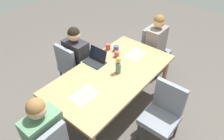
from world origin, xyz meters
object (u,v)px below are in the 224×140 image
Objects in this scene: dining_table at (112,77)px; chair_far_left_mid at (72,65)px; coffee_mug_near_left at (116,48)px; person_head_right_left_near at (155,49)px; coffee_mug_centre_left at (108,47)px; laptop_far_left_mid at (96,60)px; person_far_left_mid at (77,63)px; chair_head_right_left_near at (153,48)px; chair_near_right_near at (163,112)px; flower_vase at (118,65)px; coffee_mug_near_right at (117,54)px.

chair_far_left_mid reaches higher than dining_table.
person_head_right_left_near is at bearing -22.28° from coffee_mug_near_left.
coffee_mug_centre_left reaches higher than dining_table.
chair_far_left_mid is 0.80m from coffee_mug_near_left.
coffee_mug_near_left is (0.45, -0.04, 0.00)m from laptop_far_left_mid.
person_far_left_mid reaches higher than coffee_mug_near_left.
chair_head_right_left_near is 1.47m from person_far_left_mid.
person_far_left_mid reaches higher than laptop_far_left_mid.
chair_near_right_near is at bearing -87.62° from chair_far_left_mid.
flower_vase is at bearing -138.84° from coffee_mug_near_left.
chair_head_right_left_near reaches higher than coffee_mug_near_left.
coffee_mug_near_right is at bearing 167.21° from person_head_right_left_near.
laptop_far_left_mid is 0.36m from coffee_mug_near_right.
person_head_right_left_near is 3.73× the size of laptop_far_left_mid.
person_far_left_mid is at bearing 150.84° from chair_head_right_left_near.
chair_head_right_left_near is at bearing 5.99° from flower_vase.
person_head_right_left_near reaches higher than chair_far_left_mid.
chair_head_right_left_near is at bearing -16.19° from coffee_mug_near_left.
coffee_mug_centre_left is (0.40, 1.28, 0.30)m from chair_near_right_near.
coffee_mug_near_left is at bearing 68.49° from chair_near_right_near.
coffee_mug_centre_left is (0.07, 0.24, 0.01)m from coffee_mug_near_right.
chair_near_right_near is at bearing -107.49° from coffee_mug_near_right.
person_far_left_mid is (0.04, 0.78, -0.15)m from dining_table.
coffee_mug_near_right is 0.89× the size of coffee_mug_centre_left.
chair_near_right_near is at bearing -87.73° from dining_table.
person_far_left_mid is 0.50m from laptop_far_left_mid.
coffee_mug_near_left is at bearing -5.65° from laptop_far_left_mid.
chair_far_left_mid reaches higher than coffee_mug_near_left.
coffee_mug_near_left reaches higher than dining_table.
person_head_right_left_near reaches higher than coffee_mug_near_right.
dining_table is 2.13× the size of chair_head_right_left_near.
chair_head_right_left_near is at bearing -29.16° from person_far_left_mid.
chair_head_right_left_near is 8.77× the size of coffee_mug_centre_left.
dining_table is at bearing -96.64° from laptop_far_left_mid.
person_head_right_left_near is 13.08× the size of coffee_mug_near_left.
laptop_far_left_mid reaches higher than coffee_mug_centre_left.
chair_far_left_mid is 3.35× the size of flower_vase.
chair_far_left_mid is at bearing 139.20° from coffee_mug_centre_left.
chair_near_right_near is at bearing -144.73° from chair_head_right_left_near.
chair_near_right_near is 9.85× the size of coffee_mug_near_left.
laptop_far_left_mid is at bearing 83.36° from dining_table.
dining_table is at bearing -134.94° from coffee_mug_centre_left.
chair_head_right_left_near is 3.35× the size of flower_vase.
chair_near_right_near is 2.81× the size of laptop_far_left_mid.
flower_vase is (0.06, -0.06, 0.21)m from dining_table.
coffee_mug_near_right is (0.40, -0.65, 0.30)m from chair_far_left_mid.
person_far_left_mid reaches higher than coffee_mug_near_right.
chair_near_right_near is 1.13m from coffee_mug_near_right.
laptop_far_left_mid is at bearing 153.89° from coffee_mug_near_right.
laptop_far_left_mid is 3.12× the size of coffee_mug_centre_left.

